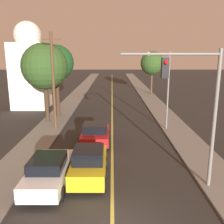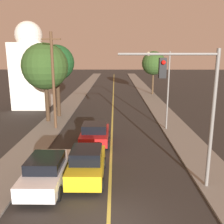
{
  "view_description": "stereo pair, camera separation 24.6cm",
  "coord_description": "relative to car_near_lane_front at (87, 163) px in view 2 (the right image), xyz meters",
  "views": [
    {
      "loc": [
        -0.01,
        -8.18,
        6.5
      ],
      "look_at": [
        0.0,
        12.83,
        1.6
      ],
      "focal_mm": 40.0,
      "sensor_mm": 36.0,
      "label": 1
    },
    {
      "loc": [
        0.23,
        -8.18,
        6.5
      ],
      "look_at": [
        0.0,
        12.83,
        1.6
      ],
      "focal_mm": 40.0,
      "sensor_mm": 36.0,
      "label": 2
    }
  ],
  "objects": [
    {
      "name": "tree_left_far",
      "position": [
        -5.02,
        11.2,
        4.51
      ],
      "size": [
        4.3,
        4.3,
        7.41
      ],
      "color": "#3D2B1C",
      "rests_on": "ground"
    },
    {
      "name": "sidewalk_right",
      "position": [
        6.89,
        31.96,
        -0.79
      ],
      "size": [
        2.5,
        80.0,
        0.12
      ],
      "color": "gray",
      "rests_on": "ground"
    },
    {
      "name": "streetlamp_right",
      "position": [
        5.49,
        8.82,
        3.56
      ],
      "size": [
        2.01,
        0.36,
        6.58
      ],
      "color": "slate",
      "rests_on": "ground"
    },
    {
      "name": "car_near_lane_second",
      "position": [
        0.0,
        5.37,
        -0.08
      ],
      "size": [
        2.1,
        3.8,
        1.55
      ],
      "color": "red",
      "rests_on": "ground"
    },
    {
      "name": "tree_right_near",
      "position": [
        7.63,
        28.23,
        4.22
      ],
      "size": [
        3.72,
        3.72,
        6.83
      ],
      "color": "#4C3823",
      "rests_on": "ground"
    },
    {
      "name": "sidewalk_left",
      "position": [
        -4.42,
        31.96,
        -0.79
      ],
      "size": [
        2.5,
        80.0,
        0.12
      ],
      "color": "gray",
      "rests_on": "ground"
    },
    {
      "name": "domed_building_left",
      "position": [
        -8.67,
        18.22,
        4.03
      ],
      "size": [
        4.0,
        4.0,
        10.25
      ],
      "color": "silver",
      "rests_on": "ground"
    },
    {
      "name": "traffic_signal_mast",
      "position": [
        5.06,
        -0.91,
        3.72
      ],
      "size": [
        4.52,
        0.42,
        6.63
      ],
      "color": "slate",
      "rests_on": "ground"
    },
    {
      "name": "car_near_lane_front",
      "position": [
        0.0,
        0.0,
        0.0
      ],
      "size": [
        1.89,
        4.01,
        1.72
      ],
      "color": "gold",
      "rests_on": "ground"
    },
    {
      "name": "car_outer_lane_front",
      "position": [
        -1.94,
        -0.76,
        -0.04
      ],
      "size": [
        1.95,
        4.44,
        1.58
      ],
      "color": "white",
      "rests_on": "ground"
    },
    {
      "name": "utility_pole_left",
      "position": [
        -3.77,
        8.99,
        3.52
      ],
      "size": [
        1.6,
        0.24,
        8.17
      ],
      "color": "#513823",
      "rests_on": "ground"
    },
    {
      "name": "tree_left_near",
      "position": [
        -4.4,
        13.26,
        4.75
      ],
      "size": [
        3.56,
        3.56,
        7.31
      ],
      "color": "#3D2B1C",
      "rests_on": "ground"
    },
    {
      "name": "road_surface",
      "position": [
        1.23,
        31.96,
        -0.84
      ],
      "size": [
        8.81,
        80.0,
        0.01
      ],
      "color": "#2D2B28",
      "rests_on": "ground"
    }
  ]
}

